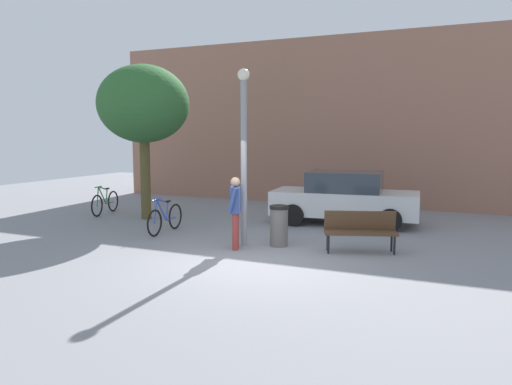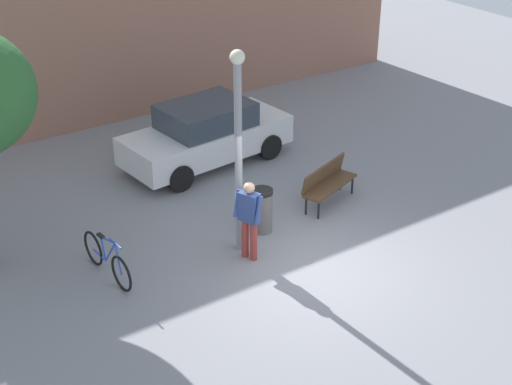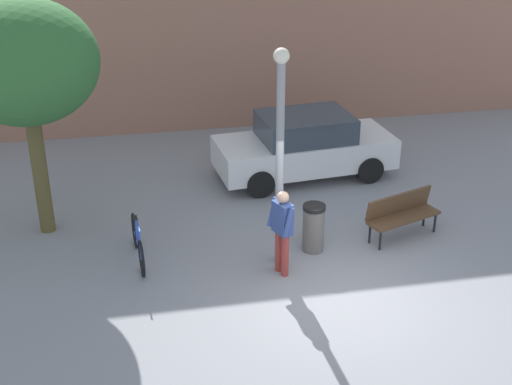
% 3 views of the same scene
% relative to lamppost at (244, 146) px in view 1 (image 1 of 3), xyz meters
% --- Properties ---
extents(ground_plane, '(36.00, 36.00, 0.00)m').
position_rel_lamppost_xyz_m(ground_plane, '(0.69, -1.33, -2.37)').
color(ground_plane, gray).
extents(building_facade, '(19.38, 2.00, 6.19)m').
position_rel_lamppost_xyz_m(building_facade, '(0.69, 8.43, 0.72)').
color(building_facade, '#9E6B56').
rests_on(building_facade, ground_plane).
extents(lamppost, '(0.28, 0.28, 4.13)m').
position_rel_lamppost_xyz_m(lamppost, '(0.00, 0.00, 0.00)').
color(lamppost, gray).
rests_on(lamppost, ground_plane).
extents(person_by_lamppost, '(0.44, 0.63, 1.67)m').
position_rel_lamppost_xyz_m(person_by_lamppost, '(-0.03, -0.40, -1.41)').
color(person_by_lamppost, '#9E3833').
rests_on(person_by_lamppost, ground_plane).
extents(park_bench, '(1.67, 0.98, 0.92)m').
position_rel_lamppost_xyz_m(park_bench, '(2.65, 0.52, -1.83)').
color(park_bench, '#513823').
rests_on(park_bench, ground_plane).
extents(plaza_tree, '(2.79, 2.79, 4.74)m').
position_rel_lamppost_xyz_m(plaza_tree, '(-4.40, 2.14, 1.15)').
color(plaza_tree, brown).
rests_on(plaza_tree, ground_plane).
extents(bicycle_blue, '(0.19, 1.81, 0.97)m').
position_rel_lamppost_xyz_m(bicycle_blue, '(-2.61, 0.54, -1.99)').
color(bicycle_blue, black).
rests_on(bicycle_blue, ground_plane).
extents(bicycle_green, '(0.46, 1.77, 0.97)m').
position_rel_lamppost_xyz_m(bicycle_green, '(-6.19, 2.32, -1.99)').
color(bicycle_green, black).
rests_on(bicycle_green, ground_plane).
extents(parked_car_white, '(4.35, 2.15, 1.55)m').
position_rel_lamppost_xyz_m(parked_car_white, '(1.48, 3.79, -1.60)').
color(parked_car_white, silver).
rests_on(parked_car_white, ground_plane).
extents(trash_bin, '(0.45, 0.45, 0.97)m').
position_rel_lamppost_xyz_m(trash_bin, '(0.77, 0.32, -1.88)').
color(trash_bin, '#66605B').
rests_on(trash_bin, ground_plane).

